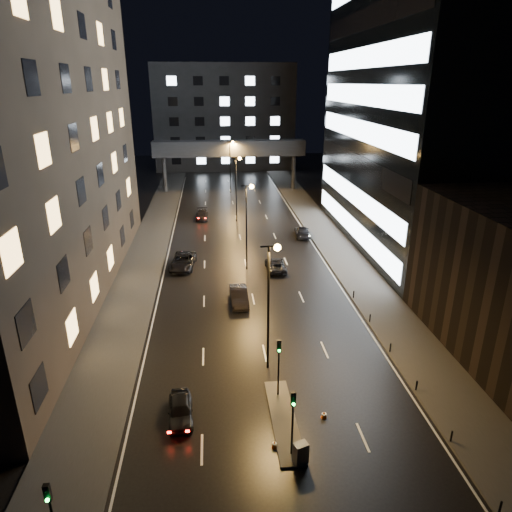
{
  "coord_description": "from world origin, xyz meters",
  "views": [
    {
      "loc": [
        -3.89,
        -21.75,
        20.76
      ],
      "look_at": [
        0.47,
        21.83,
        4.0
      ],
      "focal_mm": 32.0,
      "sensor_mm": 36.0,
      "label": 1
    }
  ],
  "objects_px": {
    "car_toward_b": "(302,232)",
    "car_toward_a": "(275,265)",
    "car_away_d": "(202,215)",
    "utility_cabinet": "(301,453)",
    "car_away_a": "(180,410)",
    "car_away_c": "(183,261)",
    "car_away_b": "(239,296)"
  },
  "relations": [
    {
      "from": "car_away_c",
      "to": "car_toward_a",
      "type": "xyz_separation_m",
      "value": [
        10.86,
        -1.95,
        -0.15
      ]
    },
    {
      "from": "car_toward_b",
      "to": "car_toward_a",
      "type": "bearing_deg",
      "value": 71.46
    },
    {
      "from": "car_away_a",
      "to": "car_toward_a",
      "type": "xyz_separation_m",
      "value": [
        9.73,
        24.39,
        -0.01
      ]
    },
    {
      "from": "car_away_c",
      "to": "car_away_d",
      "type": "distance_m",
      "value": 20.71
    },
    {
      "from": "car_away_c",
      "to": "car_toward_a",
      "type": "relative_size",
      "value": 1.22
    },
    {
      "from": "car_away_d",
      "to": "car_toward_a",
      "type": "distance_m",
      "value": 24.22
    },
    {
      "from": "car_toward_a",
      "to": "car_toward_b",
      "type": "relative_size",
      "value": 0.98
    },
    {
      "from": "car_toward_b",
      "to": "car_away_b",
      "type": "bearing_deg",
      "value": 68.94
    },
    {
      "from": "car_toward_a",
      "to": "car_away_a",
      "type": "bearing_deg",
      "value": 68.51
    },
    {
      "from": "car_away_a",
      "to": "car_away_c",
      "type": "xyz_separation_m",
      "value": [
        -1.12,
        26.34,
        0.13
      ]
    },
    {
      "from": "car_toward_b",
      "to": "utility_cabinet",
      "type": "distance_m",
      "value": 42.01
    },
    {
      "from": "car_away_b",
      "to": "car_away_a",
      "type": "bearing_deg",
      "value": -108.22
    },
    {
      "from": "car_away_a",
      "to": "utility_cabinet",
      "type": "distance_m",
      "value": 8.48
    },
    {
      "from": "car_away_a",
      "to": "car_away_c",
      "type": "relative_size",
      "value": 0.68
    },
    {
      "from": "car_away_a",
      "to": "car_away_c",
      "type": "bearing_deg",
      "value": 88.16
    },
    {
      "from": "car_away_a",
      "to": "utility_cabinet",
      "type": "bearing_deg",
      "value": -37.27
    },
    {
      "from": "car_away_a",
      "to": "car_toward_a",
      "type": "bearing_deg",
      "value": 63.97
    },
    {
      "from": "car_toward_a",
      "to": "utility_cabinet",
      "type": "height_order",
      "value": "utility_cabinet"
    },
    {
      "from": "car_away_b",
      "to": "car_away_c",
      "type": "distance_m",
      "value": 11.74
    },
    {
      "from": "car_toward_b",
      "to": "utility_cabinet",
      "type": "xyz_separation_m",
      "value": [
        -8.2,
        -41.2,
        0.11
      ]
    },
    {
      "from": "car_away_b",
      "to": "car_toward_a",
      "type": "distance_m",
      "value": 9.45
    },
    {
      "from": "utility_cabinet",
      "to": "car_away_d",
      "type": "bearing_deg",
      "value": 76.76
    },
    {
      "from": "car_away_b",
      "to": "car_toward_a",
      "type": "relative_size",
      "value": 1.0
    },
    {
      "from": "utility_cabinet",
      "to": "car_away_c",
      "type": "bearing_deg",
      "value": 84.8
    },
    {
      "from": "car_away_b",
      "to": "car_away_c",
      "type": "xyz_separation_m",
      "value": [
        -6.03,
        10.08,
        0.02
      ]
    },
    {
      "from": "car_away_c",
      "to": "car_toward_a",
      "type": "height_order",
      "value": "car_away_c"
    },
    {
      "from": "car_toward_a",
      "to": "utility_cabinet",
      "type": "bearing_deg",
      "value": 85.1
    },
    {
      "from": "car_away_a",
      "to": "car_toward_a",
      "type": "height_order",
      "value": "car_away_a"
    },
    {
      "from": "car_toward_a",
      "to": "car_toward_b",
      "type": "xyz_separation_m",
      "value": [
        5.58,
        12.2,
        0.05
      ]
    },
    {
      "from": "car_away_a",
      "to": "car_toward_a",
      "type": "relative_size",
      "value": 0.83
    },
    {
      "from": "car_away_d",
      "to": "car_away_b",
      "type": "bearing_deg",
      "value": -81.1
    },
    {
      "from": "car_toward_a",
      "to": "utility_cabinet",
      "type": "relative_size",
      "value": 3.59
    }
  ]
}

